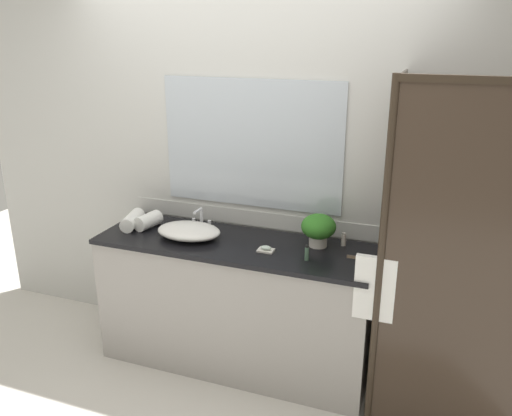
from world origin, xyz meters
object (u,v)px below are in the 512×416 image
sink_basin (189,231)px  rolled_towel_near_edge (133,220)px  rolled_towel_middle (148,221)px  faucet (201,221)px  soap_dish (266,249)px  amenity_bottle_lotion (307,253)px  potted_plant (319,228)px  amenity_bottle_conditioner (344,239)px

sink_basin → rolled_towel_near_edge: rolled_towel_near_edge is taller
sink_basin → rolled_towel_middle: size_ratio=2.23×
sink_basin → faucet: size_ratio=2.52×
rolled_towel_middle → soap_dish: bearing=-6.3°
faucet → soap_dish: (0.55, -0.22, -0.03)m
sink_basin → amenity_bottle_lotion: 0.82m
amenity_bottle_lotion → rolled_towel_middle: bearing=173.2°
rolled_towel_middle → faucet: bearing=20.2°
sink_basin → soap_dish: 0.55m
sink_basin → faucet: bearing=90.0°
amenity_bottle_lotion → soap_dish: bearing=171.7°
sink_basin → potted_plant: (0.83, 0.15, 0.08)m
faucet → amenity_bottle_lotion: size_ratio=1.77×
potted_plant → amenity_bottle_conditioner: bearing=22.8°
faucet → amenity_bottle_conditioner: size_ratio=1.98×
potted_plant → rolled_towel_near_edge: size_ratio=0.88×
faucet → rolled_towel_near_edge: (-0.45, -0.15, 0.00)m
sink_basin → soap_dish: sink_basin is taller
soap_dish → rolled_towel_near_edge: rolled_towel_near_edge is taller
faucet → amenity_bottle_conditioner: 0.98m
sink_basin → faucet: faucet is taller
rolled_towel_near_edge → rolled_towel_middle: rolled_towel_middle is taller
soap_dish → amenity_bottle_conditioner: (0.43, 0.26, 0.03)m
soap_dish → rolled_towel_near_edge: (-1.00, 0.08, 0.03)m
sink_basin → potted_plant: size_ratio=1.97×
soap_dish → rolled_towel_middle: size_ratio=0.52×
amenity_bottle_lotion → rolled_towel_middle: (-1.16, 0.14, 0.01)m
faucet → soap_dish: 0.59m
soap_dish → rolled_towel_near_edge: 1.00m
faucet → rolled_towel_middle: bearing=-159.8°
potted_plant → amenity_bottle_conditioner: potted_plant is taller
faucet → potted_plant: 0.83m
rolled_towel_near_edge → rolled_towel_middle: (0.11, 0.02, 0.00)m
faucet → amenity_bottle_conditioner: bearing=1.9°
amenity_bottle_lotion → amenity_bottle_conditioner: size_ratio=1.12×
sink_basin → amenity_bottle_conditioner: (0.98, 0.21, -0.00)m
faucet → soap_dish: faucet is taller
potted_plant → amenity_bottle_conditioner: 0.18m
sink_basin → amenity_bottle_lotion: size_ratio=4.45×
sink_basin → potted_plant: bearing=10.3°
sink_basin → amenity_bottle_lotion: bearing=-5.7°
potted_plant → soap_dish: bearing=-145.4°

